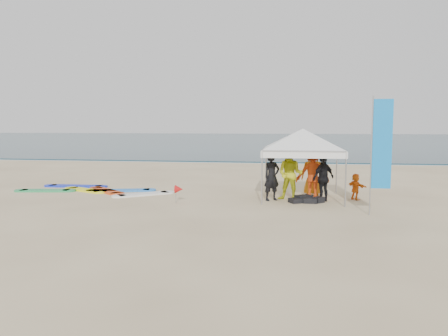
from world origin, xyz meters
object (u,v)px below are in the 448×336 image
Objects in this scene: person_orange_a at (313,173)px; canopy_tent at (303,129)px; person_yellow at (290,174)px; person_orange_b at (313,172)px; surfboard_spread at (96,190)px; person_seated at (356,187)px; marker_pennant at (179,189)px; feather_flag at (381,145)px; person_black_a at (272,177)px; person_black_b at (323,178)px.

canopy_tent is at bearing 10.60° from person_orange_a.
person_yellow reaches higher than person_orange_b.
person_yellow reaches higher than person_orange_a.
person_orange_a is 8.80m from surfboard_spread.
person_orange_b reaches higher than person_seated.
marker_pennant is at bearing 15.27° from person_orange_a.
feather_flag is at bearing -17.08° from surfboard_spread.
person_orange_a is at bearing 19.28° from marker_pennant.
person_yellow is 1.99× the size of person_seated.
person_black_b is at bearing -33.11° from person_black_a.
surfboard_spread is (-8.35, 0.67, -2.54)m from canopy_tent.
person_black_b is at bearing 80.22° from person_seated.
person_orange_a is 0.80m from person_orange_b.
person_yellow is 3.01× the size of marker_pennant.
marker_pennant is at bearing -29.97° from person_black_b.
person_yellow is 0.53× the size of feather_flag.
person_yellow is 1.55m from person_orange_b.
person_orange_a is 1.68m from canopy_tent.
person_black_b is 5.13m from marker_pennant.
feather_flag is at bearing -49.16° from canopy_tent.
person_orange_a reaches higher than surfboard_spread.
surfboard_spread is at bearing 6.13° from person_orange_b.
person_orange_a is 1.62m from person_seated.
person_black_b is 1.74× the size of person_seated.
person_orange_a is 1.05× the size of person_orange_b.
canopy_tent is (-0.74, 0.42, 1.74)m from person_black_b.
person_yellow is 0.31× the size of surfboard_spread.
person_orange_b is at bearing -119.80° from person_black_b.
person_orange_b is at bearing 117.19° from feather_flag.
person_orange_b is 1.75m from person_seated.
person_black_b is 9.19m from surfboard_spread.
person_black_b is at bearing 16.00° from person_yellow.
person_orange_a is 1.96× the size of person_seated.
person_yellow reaches higher than person_black_b.
surfboard_spread is (-8.79, -0.23, -0.87)m from person_orange_b.
person_black_a is 1.59m from person_orange_a.
marker_pennant is 4.66m from surfboard_spread.
person_orange_b is 0.29× the size of surfboard_spread.
surfboard_spread is at bearing -7.73° from person_orange_a.
canopy_tent reaches higher than person_seated.
canopy_tent is 4.98m from marker_pennant.
person_orange_b reaches higher than surfboard_spread.
person_orange_a reaches higher than person_black_b.
person_black_a is 2.07m from person_orange_b.
person_seated is at bearing 14.56° from marker_pennant.
feather_flag reaches higher than person_yellow.
person_orange_b is 8.84m from surfboard_spread.
person_yellow reaches higher than person_black_a.
person_orange_a is 0.30× the size of surfboard_spread.
canopy_tent is (0.43, 0.38, 1.62)m from person_yellow.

